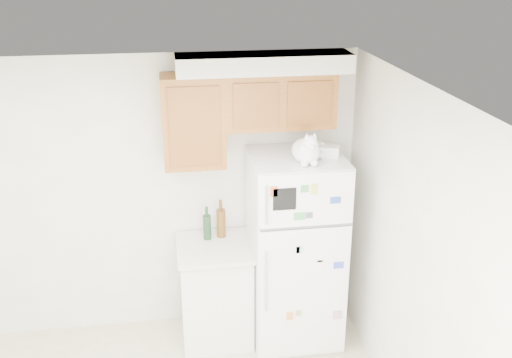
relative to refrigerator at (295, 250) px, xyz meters
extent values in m
cube|color=white|center=(-1.32, 0.39, 0.40)|extent=(3.80, 0.04, 2.50)
cube|color=white|center=(0.58, -1.61, 0.40)|extent=(0.04, 4.00, 2.50)
cube|color=white|center=(-1.32, -1.61, 1.65)|extent=(3.80, 4.00, 0.04)
cube|color=#A05C22|center=(-0.12, 0.22, 1.27)|extent=(0.90, 0.33, 0.45)
cube|color=#A05C22|center=(-0.82, 0.22, 1.12)|extent=(0.50, 0.33, 0.75)
cube|color=silver|center=(-0.24, 0.23, 1.57)|extent=(1.40, 0.37, 0.15)
cube|color=white|center=(0.00, 0.01, 0.00)|extent=(0.76, 0.72, 1.70)
cube|color=white|center=(0.00, -0.36, 0.62)|extent=(0.74, 0.03, 0.44)
cube|color=white|center=(0.00, -0.36, -0.22)|extent=(0.74, 0.03, 1.19)
cube|color=#59595B|center=(0.00, -0.36, 0.40)|extent=(0.74, 0.03, 0.02)
cylinder|color=silver|center=(-0.32, -0.39, 0.62)|extent=(0.02, 0.02, 0.32)
cylinder|color=silver|center=(-0.32, -0.39, -0.05)|extent=(0.02, 0.02, 0.55)
cube|color=black|center=(-0.18, -0.38, 0.65)|extent=(0.18, 0.00, 0.18)
cube|color=white|center=(-0.16, -0.38, 0.20)|extent=(0.22, 0.00, 0.28)
cube|color=#3E8943|center=(-0.03, -0.38, 0.73)|extent=(0.06, 0.00, 0.06)
cube|color=#3741C1|center=(0.28, -0.38, 0.04)|extent=(0.09, 0.00, 0.06)
cube|color=#D28641|center=(-0.12, -0.38, -0.40)|extent=(0.06, 0.00, 0.08)
cube|color=#44964D|center=(-0.06, -0.38, 0.50)|extent=(0.09, 0.00, 0.06)
cube|color=white|center=(0.13, -0.38, 0.11)|extent=(0.06, 0.00, 0.06)
cube|color=#4C4D51|center=(0.02, -0.38, 0.50)|extent=(0.05, 0.00, 0.05)
cube|color=#23478E|center=(0.22, -0.38, 0.61)|extent=(0.09, 0.00, 0.05)
cube|color=gold|center=(0.05, -0.38, 0.72)|extent=(0.05, 0.00, 0.09)
cube|color=#CF5722|center=(-0.26, -0.38, 0.72)|extent=(0.06, 0.00, 0.08)
cube|color=white|center=(0.10, -0.38, 0.04)|extent=(0.09, 0.00, 0.11)
cube|color=#7BA854|center=(-0.04, -0.38, -0.38)|extent=(0.05, 0.00, 0.05)
cube|color=#BE87A1|center=(0.29, -0.38, -0.44)|extent=(0.08, 0.00, 0.08)
cube|color=#94C3D2|center=(-0.05, -0.38, 0.21)|extent=(0.06, 0.00, 0.06)
cube|color=white|center=(-0.69, 0.07, -0.41)|extent=(0.60, 0.60, 0.88)
cube|color=silver|center=(-0.69, 0.05, 0.05)|extent=(0.64, 0.64, 0.04)
ellipsoid|color=white|center=(0.04, -0.12, 0.94)|extent=(0.22, 0.30, 0.19)
ellipsoid|color=white|center=(0.04, -0.21, 0.98)|extent=(0.16, 0.13, 0.18)
sphere|color=white|center=(0.04, -0.25, 1.05)|extent=(0.11, 0.11, 0.11)
cone|color=white|center=(0.01, -0.25, 1.10)|extent=(0.04, 0.04, 0.04)
cone|color=white|center=(0.07, -0.25, 1.10)|extent=(0.04, 0.04, 0.04)
cone|color=#D88C8C|center=(0.01, -0.26, 1.10)|extent=(0.02, 0.02, 0.03)
cone|color=#D88C8C|center=(0.07, -0.26, 1.10)|extent=(0.02, 0.02, 0.03)
sphere|color=white|center=(0.04, -0.30, 1.03)|extent=(0.05, 0.05, 0.05)
sphere|color=white|center=(0.00, -0.24, 0.88)|extent=(0.06, 0.06, 0.06)
sphere|color=white|center=(0.08, -0.24, 0.88)|extent=(0.06, 0.06, 0.06)
cylinder|color=white|center=(0.13, -0.02, 0.88)|extent=(0.14, 0.19, 0.06)
cube|color=white|center=(0.13, 0.08, 0.90)|extent=(0.19, 0.14, 0.10)
cube|color=white|center=(0.26, -0.03, 0.89)|extent=(0.18, 0.16, 0.09)
camera|label=1|loc=(-1.04, -4.46, 2.45)|focal=42.00mm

